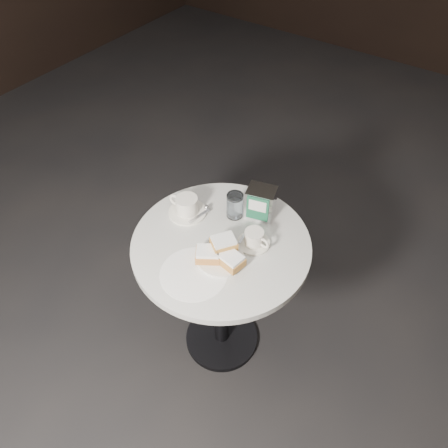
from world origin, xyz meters
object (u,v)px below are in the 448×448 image
napkin_dispenser (261,202)px  coffee_cup_left (187,207)px  coffee_cup_right (254,239)px  water_glass_right (262,199)px  beignet_plate (221,254)px  cafe_table (221,273)px  water_glass_left (235,206)px

napkin_dispenser → coffee_cup_left: bearing=-161.7°
coffee_cup_right → napkin_dispenser: bearing=120.0°
water_glass_right → napkin_dispenser: (0.01, -0.04, 0.02)m
water_glass_right → coffee_cup_right: bearing=-66.6°
beignet_plate → water_glass_right: water_glass_right is taller
beignet_plate → coffee_cup_right: beignet_plate is taller
cafe_table → napkin_dispenser: (0.04, 0.22, 0.26)m
cafe_table → coffee_cup_left: bearing=165.6°
beignet_plate → cafe_table: bearing=124.3°
coffee_cup_left → cafe_table: bearing=-18.1°
coffee_cup_left → water_glass_left: water_glass_left is taller
beignet_plate → coffee_cup_right: 0.15m
cafe_table → beignet_plate: bearing=-55.7°
coffee_cup_right → water_glass_left: 0.17m
napkin_dispenser → beignet_plate: bearing=-103.6°
beignet_plate → coffee_cup_right: bearing=66.7°
water_glass_right → napkin_dispenser: napkin_dispenser is taller
cafe_table → napkin_dispenser: 0.35m
cafe_table → beignet_plate: beignet_plate is taller
beignet_plate → water_glass_right: size_ratio=2.10×
water_glass_left → water_glass_right: size_ratio=1.05×
coffee_cup_right → napkin_dispenser: size_ratio=1.06×
beignet_plate → water_glass_left: 0.24m
cafe_table → coffee_cup_left: (-0.21, 0.05, 0.23)m
beignet_plate → water_glass_left: (-0.09, 0.23, 0.02)m
water_glass_right → napkin_dispenser: size_ratio=0.79×
water_glass_left → cafe_table: bearing=-75.4°
coffee_cup_left → coffee_cup_right: size_ratio=1.20×
cafe_table → coffee_cup_left: coffee_cup_left is taller
beignet_plate → water_glass_right: (-0.02, 0.33, 0.02)m
coffee_cup_right → cafe_table: bearing=-142.7°
beignet_plate → napkin_dispenser: 0.29m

